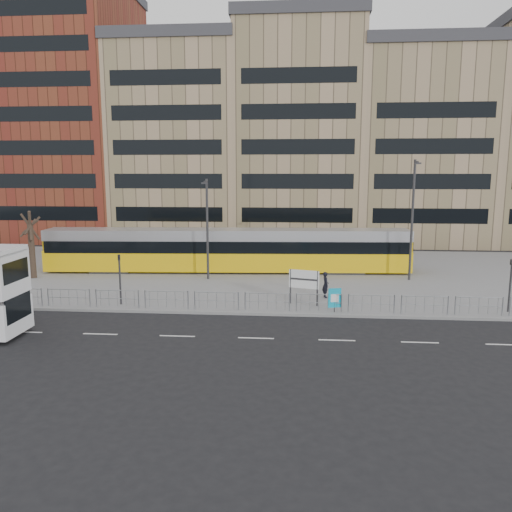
# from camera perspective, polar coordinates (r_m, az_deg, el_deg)

# --- Properties ---
(ground) EXTENTS (120.00, 120.00, 0.00)m
(ground) POSITION_cam_1_polar(r_m,az_deg,el_deg) (29.20, -3.31, -6.71)
(ground) COLOR black
(ground) RESTS_ON ground
(plaza) EXTENTS (64.00, 24.00, 0.15)m
(plaza) POSITION_cam_1_polar(r_m,az_deg,el_deg) (40.76, -1.02, -1.89)
(plaza) COLOR slate
(plaza) RESTS_ON ground
(kerb) EXTENTS (64.00, 0.25, 0.17)m
(kerb) POSITION_cam_1_polar(r_m,az_deg,el_deg) (29.22, -3.30, -6.54)
(kerb) COLOR gray
(kerb) RESTS_ON ground
(building_row) EXTENTS (70.40, 18.40, 31.20)m
(building_row) POSITION_cam_1_polar(r_m,az_deg,el_deg) (62.25, 2.46, 13.93)
(building_row) COLOR brown
(building_row) RESTS_ON ground
(pedestrian_barrier) EXTENTS (32.07, 0.07, 1.10)m
(pedestrian_barrier) POSITION_cam_1_polar(r_m,az_deg,el_deg) (29.22, 0.71, -4.69)
(pedestrian_barrier) COLOR #96999F
(pedestrian_barrier) RESTS_ON plaza
(road_markings) EXTENTS (62.00, 0.12, 0.01)m
(road_markings) POSITION_cam_1_polar(r_m,az_deg,el_deg) (25.29, -2.29, -9.30)
(road_markings) COLOR white
(road_markings) RESTS_ON ground
(tram) EXTENTS (29.46, 4.49, 3.46)m
(tram) POSITION_cam_1_polar(r_m,az_deg,el_deg) (40.67, -3.29, 0.66)
(tram) COLOR yellow
(tram) RESTS_ON plaza
(station_sign) EXTENTS (1.82, 0.58, 2.16)m
(station_sign) POSITION_cam_1_polar(r_m,az_deg,el_deg) (30.50, 5.50, -2.84)
(station_sign) COLOR #2D2D30
(station_sign) RESTS_ON plaza
(ad_panel) EXTENTS (0.75, 0.23, 1.42)m
(ad_panel) POSITION_cam_1_polar(r_m,az_deg,el_deg) (29.25, 8.98, -4.80)
(ad_panel) COLOR #2D2D30
(ad_panel) RESTS_ON plaza
(pedestrian) EXTENTS (0.52, 0.68, 1.69)m
(pedestrian) POSITION_cam_1_polar(r_m,az_deg,el_deg) (32.52, 7.95, -3.28)
(pedestrian) COLOR black
(pedestrian) RESTS_ON plaza
(traffic_light_west) EXTENTS (0.22, 0.24, 3.10)m
(traffic_light_west) POSITION_cam_1_polar(r_m,az_deg,el_deg) (31.48, -15.31, -1.86)
(traffic_light_west) COLOR #2D2D30
(traffic_light_west) RESTS_ON plaza
(traffic_light_east) EXTENTS (0.22, 0.24, 3.10)m
(traffic_light_east) POSITION_cam_1_polar(r_m,az_deg,el_deg) (32.27, 27.10, -2.31)
(traffic_light_east) COLOR #2D2D30
(traffic_light_east) RESTS_ON plaza
(lamp_post_west) EXTENTS (0.45, 1.04, 7.54)m
(lamp_post_west) POSITION_cam_1_polar(r_m,az_deg,el_deg) (37.43, -5.60, 3.56)
(lamp_post_west) COLOR #2D2D30
(lamp_post_west) RESTS_ON plaza
(lamp_post_east) EXTENTS (0.45, 1.04, 8.94)m
(lamp_post_east) POSITION_cam_1_polar(r_m,az_deg,el_deg) (38.65, 17.45, 4.42)
(lamp_post_east) COLOR #2D2D30
(lamp_post_east) RESTS_ON plaza
(bare_tree) EXTENTS (3.91, 3.91, 7.07)m
(bare_tree) POSITION_cam_1_polar(r_m,az_deg,el_deg) (41.32, -24.53, 4.88)
(bare_tree) COLOR black
(bare_tree) RESTS_ON plaza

